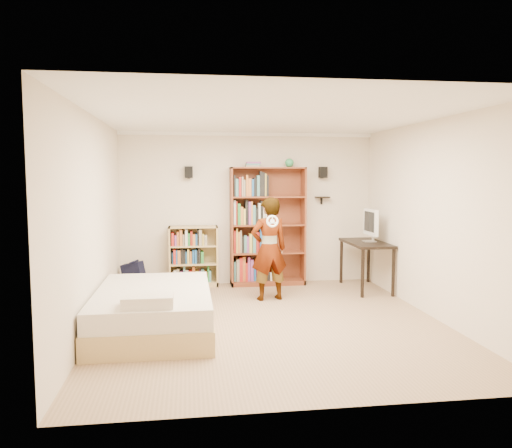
{
  "coord_description": "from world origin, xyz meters",
  "views": [
    {
      "loc": [
        -1.07,
        -6.38,
        1.94
      ],
      "look_at": [
        -0.12,
        0.6,
        1.26
      ],
      "focal_mm": 35.0,
      "sensor_mm": 36.0,
      "label": 1
    }
  ],
  "objects_px": {
    "computer_desk": "(366,266)",
    "daybed": "(154,304)",
    "tall_bookshelf": "(268,226)",
    "person": "(269,249)",
    "low_bookshelf": "(193,256)"
  },
  "relations": [
    {
      "from": "computer_desk",
      "to": "daybed",
      "type": "bearing_deg",
      "value": -152.36
    },
    {
      "from": "tall_bookshelf",
      "to": "person",
      "type": "xyz_separation_m",
      "value": [
        -0.16,
        -1.09,
        -0.24
      ]
    },
    {
      "from": "tall_bookshelf",
      "to": "computer_desk",
      "type": "xyz_separation_m",
      "value": [
        1.6,
        -0.61,
        -0.63
      ]
    },
    {
      "from": "computer_desk",
      "to": "daybed",
      "type": "height_order",
      "value": "computer_desk"
    },
    {
      "from": "low_bookshelf",
      "to": "computer_desk",
      "type": "relative_size",
      "value": 0.88
    },
    {
      "from": "daybed",
      "to": "tall_bookshelf",
      "type": "bearing_deg",
      "value": 52.64
    },
    {
      "from": "computer_desk",
      "to": "daybed",
      "type": "distance_m",
      "value": 3.89
    },
    {
      "from": "tall_bookshelf",
      "to": "daybed",
      "type": "distance_m",
      "value": 3.12
    },
    {
      "from": "tall_bookshelf",
      "to": "daybed",
      "type": "bearing_deg",
      "value": -127.36
    },
    {
      "from": "low_bookshelf",
      "to": "daybed",
      "type": "relative_size",
      "value": 0.48
    },
    {
      "from": "person",
      "to": "tall_bookshelf",
      "type": "bearing_deg",
      "value": -109.01
    },
    {
      "from": "tall_bookshelf",
      "to": "low_bookshelf",
      "type": "height_order",
      "value": "tall_bookshelf"
    },
    {
      "from": "daybed",
      "to": "person",
      "type": "xyz_separation_m",
      "value": [
        1.69,
        1.32,
        0.48
      ]
    },
    {
      "from": "daybed",
      "to": "person",
      "type": "height_order",
      "value": "person"
    },
    {
      "from": "person",
      "to": "low_bookshelf",
      "type": "bearing_deg",
      "value": -55.16
    }
  ]
}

